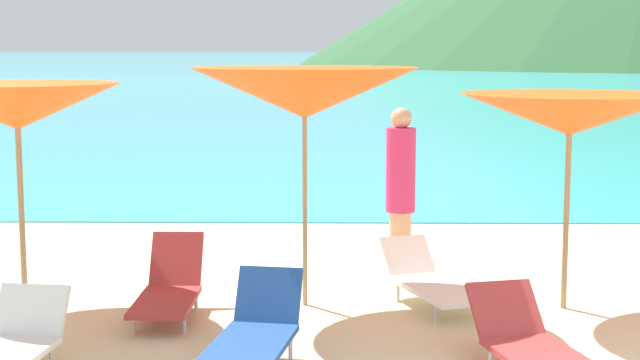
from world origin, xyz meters
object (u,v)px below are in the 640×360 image
lounge_chair_4 (5,346)px  lounge_chair_5 (534,345)px  umbrella_4 (570,115)px  cruise_ship (584,25)px  lounge_chair_10 (169,287)px  lounge_chair_9 (430,281)px  lounge_chair_11 (253,334)px  beachgoer_1 (401,186)px  umbrella_2 (17,107)px  umbrella_3 (305,93)px

lounge_chair_4 → lounge_chair_5: lounge_chair_5 is taller
umbrella_4 → lounge_chair_4: umbrella_4 is taller
cruise_ship → lounge_chair_5: bearing=-93.6°
lounge_chair_5 → lounge_chair_10: (-3.15, 1.80, -0.01)m
umbrella_4 → lounge_chair_10: size_ratio=1.60×
lounge_chair_10 → umbrella_4: bearing=5.0°
lounge_chair_5 → lounge_chair_9: lounge_chair_5 is taller
lounge_chair_11 → beachgoer_1: (1.39, 3.39, 0.71)m
umbrella_2 → umbrella_4: 5.45m
cruise_ship → lounge_chair_11: bearing=-94.2°
lounge_chair_10 → cruise_ship: (55.99, 206.20, 7.00)m
umbrella_2 → umbrella_3: umbrella_3 is taller
lounge_chair_11 → cruise_ship: (55.04, 207.83, 6.96)m
umbrella_2 → umbrella_3: bearing=-0.5°
lounge_chair_9 → lounge_chair_10: size_ratio=1.14×
lounge_chair_9 → lounge_chair_10: lounge_chair_10 is taller
lounge_chair_4 → lounge_chair_11: bearing=9.8°
lounge_chair_9 → beachgoer_1: 1.57m
lounge_chair_10 → beachgoer_1: beachgoer_1 is taller
umbrella_3 → cruise_ship: 212.97m
umbrella_2 → umbrella_4: (5.45, -0.11, -0.07)m
lounge_chair_9 → lounge_chair_11: bearing=-148.9°
umbrella_2 → lounge_chair_10: bearing=-16.4°
lounge_chair_9 → lounge_chair_10: bearing=168.3°
lounge_chair_5 → beachgoer_1: (-0.81, 3.56, 0.73)m
umbrella_4 → lounge_chair_10: umbrella_4 is taller
lounge_chair_11 → beachgoer_1: size_ratio=0.84×
lounge_chair_4 → lounge_chair_11: 1.97m
lounge_chair_5 → cruise_ship: size_ratio=0.04×
umbrella_4 → beachgoer_1: 2.28m
lounge_chair_9 → umbrella_2: bearing=158.6°
lounge_chair_10 → lounge_chair_11: (0.95, -1.64, 0.04)m
cruise_ship → lounge_chair_9: bearing=-93.9°
beachgoer_1 → cruise_ship: bearing=40.1°
lounge_chair_9 → cruise_ship: bearing=54.9°
umbrella_2 → lounge_chair_10: size_ratio=1.55×
lounge_chair_5 → lounge_chair_10: 3.63m
beachgoer_1 → umbrella_3: bearing=-163.4°
lounge_chair_4 → cruise_ship: (57.00, 207.93, 7.04)m
lounge_chair_4 → lounge_chair_9: lounge_chair_4 is taller
umbrella_2 → lounge_chair_10: (1.56, -0.46, -1.72)m
lounge_chair_4 → lounge_chair_9: 4.16m
umbrella_3 → lounge_chair_10: umbrella_3 is taller
lounge_chair_5 → lounge_chair_11: (-2.20, 0.16, 0.03)m
lounge_chair_9 → lounge_chair_11: size_ratio=1.02×
umbrella_4 → lounge_chair_5: bearing=-109.0°
umbrella_4 → umbrella_2: bearing=178.8°
lounge_chair_10 → cruise_ship: cruise_ship is taller
umbrella_2 → beachgoer_1: bearing=18.4°
lounge_chair_4 → lounge_chair_11: (1.96, 0.10, 0.08)m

